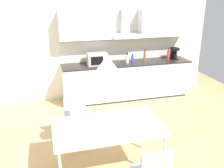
# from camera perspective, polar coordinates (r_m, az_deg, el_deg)

# --- Properties ---
(ground_plane) EXTENTS (8.62, 7.79, 0.02)m
(ground_plane) POSITION_cam_1_polar(r_m,az_deg,el_deg) (4.34, -2.38, -16.04)
(ground_plane) COLOR tan
(wall_back) EXTENTS (6.90, 0.10, 2.62)m
(wall_back) POSITION_cam_1_polar(r_m,az_deg,el_deg) (6.25, -8.01, 8.36)
(wall_back) COLOR silver
(wall_back) RESTS_ON ground_plane
(kitchen_counter) EXTENTS (3.24, 0.68, 0.93)m
(kitchen_counter) POSITION_cam_1_polar(r_m,az_deg,el_deg) (6.37, 3.41, 0.90)
(kitchen_counter) COLOR #333333
(kitchen_counter) RESTS_ON ground_plane
(backsplash_tile) EXTENTS (3.22, 0.02, 0.52)m
(backsplash_tile) POSITION_cam_1_polar(r_m,az_deg,el_deg) (6.47, 2.65, 7.85)
(backsplash_tile) COLOR silver
(backsplash_tile) RESTS_ON kitchen_counter
(upper_wall_cabinets) EXTENTS (3.22, 0.40, 0.66)m
(upper_wall_cabinets) POSITION_cam_1_polar(r_m,az_deg,el_deg) (6.22, 3.20, 13.44)
(upper_wall_cabinets) COLOR silver
(microwave) EXTENTS (0.48, 0.35, 0.28)m
(microwave) POSITION_cam_1_polar(r_m,az_deg,el_deg) (6.01, -3.40, 5.74)
(microwave) COLOR #ADADB2
(microwave) RESTS_ON kitchen_counter
(coffee_maker) EXTENTS (0.18, 0.19, 0.30)m
(coffee_maker) POSITION_cam_1_polar(r_m,az_deg,el_deg) (6.74, 14.01, 6.82)
(coffee_maker) COLOR black
(coffee_maker) RESTS_ON kitchen_counter
(bottle_white) EXTENTS (0.07, 0.07, 0.26)m
(bottle_white) POSITION_cam_1_polar(r_m,az_deg,el_deg) (6.15, 3.51, 5.78)
(bottle_white) COLOR white
(bottle_white) RESTS_ON kitchen_counter
(bottle_brown) EXTENTS (0.06, 0.06, 0.31)m
(bottle_brown) POSITION_cam_1_polar(r_m,az_deg,el_deg) (6.36, 7.50, 6.35)
(bottle_brown) COLOR brown
(bottle_brown) RESTS_ON kitchen_counter
(bottle_blue) EXTENTS (0.06, 0.06, 0.22)m
(bottle_blue) POSITION_cam_1_polar(r_m,az_deg,el_deg) (6.22, 4.69, 5.75)
(bottle_blue) COLOR blue
(bottle_blue) RESTS_ON kitchen_counter
(bottle_red) EXTENTS (0.06, 0.06, 0.30)m
(bottle_red) POSITION_cam_1_polar(r_m,az_deg,el_deg) (6.57, 12.73, 6.41)
(bottle_red) COLOR red
(bottle_red) RESTS_ON kitchen_counter
(dining_table) EXTENTS (1.56, 0.89, 0.75)m
(dining_table) POSITION_cam_1_polar(r_m,az_deg,el_deg) (3.65, -0.99, -10.17)
(dining_table) COLOR white
(dining_table) RESTS_ON ground_plane
(chair_far_left) EXTENTS (0.42, 0.42, 0.87)m
(chair_far_left) POSITION_cam_1_polar(r_m,az_deg,el_deg) (4.40, -8.18, -7.47)
(chair_far_left) COLOR #B2B2B7
(chair_far_left) RESTS_ON ground_plane
(pendant_lamp) EXTENTS (0.32, 0.32, 0.22)m
(pendant_lamp) POSITION_cam_1_polar(r_m,az_deg,el_deg) (3.27, -1.09, 4.73)
(pendant_lamp) COLOR silver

